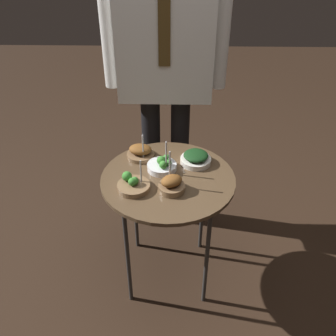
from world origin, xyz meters
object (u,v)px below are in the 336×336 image
Objects in this scene: waiter_figure at (165,51)px; bowl_broccoli_mid_right at (133,185)px; bowl_roast_front_left at (172,184)px; bowl_broccoli_center at (162,165)px; bowl_roast_back_right at (141,152)px; serving_cart at (168,186)px; bowl_spinach_front_right at (196,158)px.

bowl_broccoli_mid_right is at bearing -102.74° from waiter_figure.
bowl_roast_front_left is 1.25× the size of bowl_broccoli_mid_right.
bowl_broccoli_center is 0.10× the size of waiter_figure.
waiter_figure is (0.11, 0.30, 0.39)m from bowl_roast_back_right.
bowl_broccoli_center is 0.16m from bowl_roast_front_left.
serving_cart is 4.47× the size of bowl_broccoli_mid_right.
bowl_broccoli_mid_right is (-0.15, -0.09, 0.07)m from serving_cart.
serving_cart is at bearing -65.23° from bowl_broccoli_center.
bowl_broccoli_center reaches higher than serving_cart.
bowl_broccoli_mid_right is at bearing -130.13° from bowl_broccoli_center.
waiter_figure reaches higher than serving_cart.
bowl_roast_front_left is 0.24m from bowl_spinach_front_right.
bowl_broccoli_center is 0.57m from waiter_figure.
bowl_broccoli_mid_right is at bearing 176.82° from bowl_roast_front_left.
bowl_roast_front_left is (0.02, -0.09, 0.08)m from serving_cart.
bowl_broccoli_mid_right is 0.69m from waiter_figure.
waiter_figure is at bearing 94.22° from bowl_roast_front_left.
bowl_broccoli_center is 1.15× the size of bowl_spinach_front_right.
serving_cart is at bearing 100.34° from bowl_roast_front_left.
serving_cart is at bearing -50.15° from bowl_roast_back_right.
bowl_roast_front_left is at bearing -79.66° from serving_cart.
bowl_roast_back_right is at bearing -110.30° from waiter_figure.
bowl_broccoli_mid_right is (-0.12, -0.14, -0.00)m from bowl_broccoli_center.
serving_cart is 0.23m from bowl_roast_back_right.
bowl_roast_front_left is at bearing -117.62° from bowl_spinach_front_right.
bowl_roast_back_right is (-0.14, 0.16, 0.08)m from serving_cart.
bowl_spinach_front_right is 1.02× the size of bowl_broccoli_mid_right.
bowl_broccoli_center is 1.18× the size of bowl_broccoli_mid_right.
bowl_spinach_front_right is 0.55m from waiter_figure.
waiter_figure is at bearing 77.26° from bowl_broccoli_mid_right.
bowl_broccoli_center is at bearing -159.38° from bowl_spinach_front_right.
waiter_figure reaches higher than bowl_roast_back_right.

